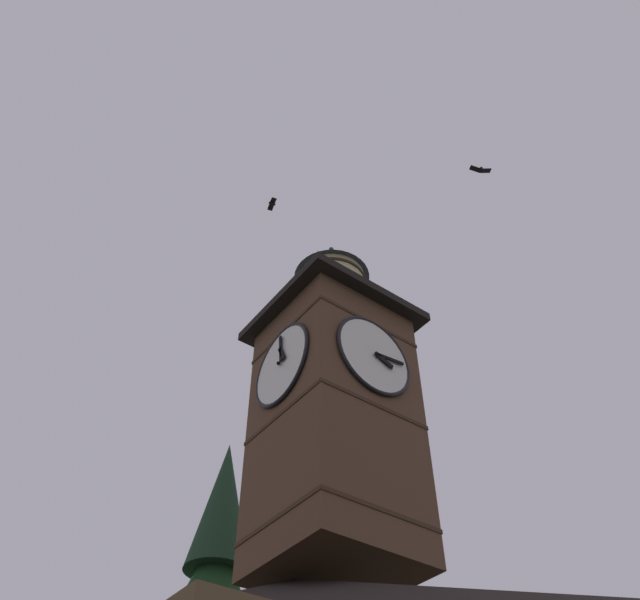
% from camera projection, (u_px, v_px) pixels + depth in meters
% --- Properties ---
extents(clock_tower, '(3.84, 3.84, 10.44)m').
position_uv_depth(clock_tower, '(334.00, 399.00, 16.68)').
color(clock_tower, brown).
rests_on(clock_tower, building_main).
extents(flying_bird_high, '(0.35, 0.64, 0.16)m').
position_uv_depth(flying_bird_high, '(272.00, 204.00, 25.16)').
color(flying_bird_high, black).
extents(flying_bird_low, '(0.71, 0.45, 0.13)m').
position_uv_depth(flying_bird_low, '(481.00, 170.00, 21.28)').
color(flying_bird_low, black).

